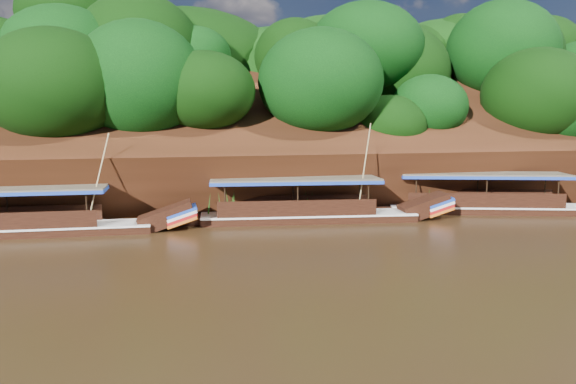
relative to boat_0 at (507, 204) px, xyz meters
name	(u,v)px	position (x,y,z in m)	size (l,w,h in m)	color
ground	(363,253)	(-12.55, -7.52, -0.55)	(160.00, 160.00, 0.00)	black
riverbank	(257,166)	(-12.56, 15.21, 1.33)	(120.00, 30.06, 19.40)	black
boat_0	(507,204)	(0.00, 0.00, 0.00)	(14.99, 6.55, 5.70)	black
boat_1	(321,211)	(-11.91, 0.24, 0.00)	(14.40, 3.94, 5.96)	black
boat_2	(36,224)	(-26.83, 0.32, -0.02)	(15.14, 3.01, 5.48)	black
reeds	(238,204)	(-16.35, 1.98, 0.32)	(51.06, 2.60, 2.09)	#1E5B16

